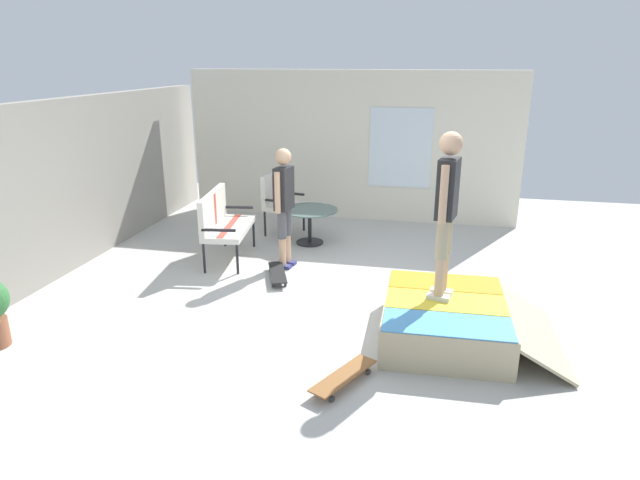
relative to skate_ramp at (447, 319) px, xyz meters
The scene contains 11 objects.
ground_plane 1.45m from the skate_ramp, 62.64° to the left, with size 12.00×12.00×0.10m, color beige.
back_wall_cinderblock 5.40m from the skate_ramp, 82.90° to the left, with size 9.00×0.20×2.35m.
house_facade 4.92m from the skate_ramp, 21.52° to the left, with size 0.23×6.00×2.68m.
skate_ramp is the anchor object (origin of this frame).
patio_bench 3.74m from the skate_ramp, 61.13° to the left, with size 1.31×0.71×1.02m.
patio_chair_near_house 4.29m from the skate_ramp, 41.07° to the left, with size 0.71×0.66×1.02m.
patio_table 3.52m from the skate_ramp, 37.86° to the left, with size 0.90×0.90×0.57m.
person_watching 2.94m from the skate_ramp, 53.28° to the left, with size 0.47×0.28×1.70m.
person_skater 1.26m from the skate_ramp, 42.73° to the left, with size 0.47×0.29×1.76m.
skateboard_by_bench 2.55m from the skate_ramp, 61.68° to the left, with size 0.82×0.47×0.10m.
skateboard_spare 1.47m from the skate_ramp, 140.59° to the left, with size 0.80×0.54×0.10m.
Camera 1 is at (-6.13, -1.05, 2.86)m, focal length 30.86 mm.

